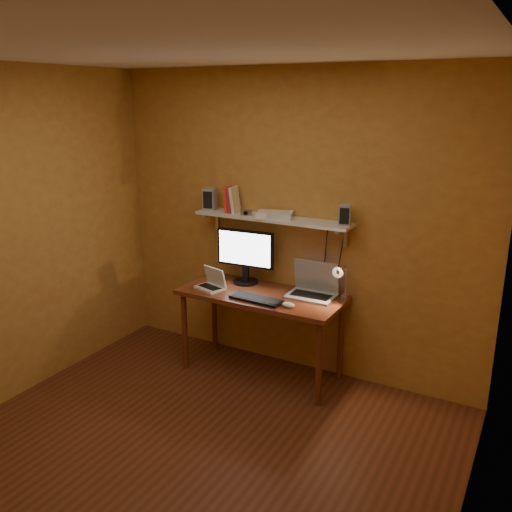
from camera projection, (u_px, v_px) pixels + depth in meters
The scene contains 14 objects.
room at pixel (180, 276), 3.29m from camera, with size 3.44×3.24×2.64m.
desk at pixel (261, 303), 4.61m from camera, with size 1.40×0.60×0.75m.
wall_shelf at pixel (272, 219), 4.57m from camera, with size 1.40×0.25×0.21m.
monitor at pixel (245, 254), 4.77m from camera, with size 0.53×0.24×0.48m.
laptop at pixel (313, 287), 4.51m from camera, with size 0.39×0.29×0.29m.
netbook at pixel (212, 283), 4.69m from camera, with size 0.28×0.24×0.19m.
keyboard at pixel (256, 299), 4.42m from camera, with size 0.45×0.15×0.02m, color black.
mouse at pixel (289, 305), 4.27m from camera, with size 0.11×0.07×0.04m, color white.
desk_lamp at pixel (341, 278), 4.32m from camera, with size 0.09×0.23×0.38m.
speaker_left at pixel (210, 199), 4.84m from camera, with size 0.11×0.11×0.19m, color #93969B.
speaker_right at pixel (345, 215), 4.25m from camera, with size 0.09×0.09×0.16m, color #93969B.
books at pixel (232, 199), 4.73m from camera, with size 0.14×0.16×0.23m.
shelf_camera at pixel (246, 213), 4.59m from camera, with size 0.10×0.06×0.06m.
router at pixel (275, 215), 4.53m from camera, with size 0.29×0.20×0.05m, color white.
Camera 1 is at (1.92, -2.51, 2.34)m, focal length 38.00 mm.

